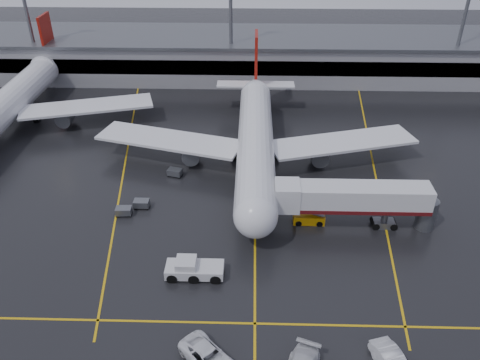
{
  "coord_description": "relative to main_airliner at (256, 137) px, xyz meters",
  "views": [
    {
      "loc": [
        -0.57,
        -54.74,
        37.28
      ],
      "look_at": [
        -2.0,
        -2.0,
        4.0
      ],
      "focal_mm": 36.38,
      "sensor_mm": 36.0,
      "label": 1
    }
  ],
  "objects": [
    {
      "name": "light_mast_left",
      "position": [
        -45.0,
        32.3,
        10.27
      ],
      "size": [
        3.0,
        1.2,
        25.45
      ],
      "color": "#595B60",
      "rests_on": "ground"
    },
    {
      "name": "ground",
      "position": [
        0.0,
        -9.7,
        -4.21
      ],
      "size": [
        220.0,
        220.0,
        0.0
      ],
      "primitive_type": "plane",
      "color": "black",
      "rests_on": "ground"
    },
    {
      "name": "belt_loader",
      "position": [
        6.76,
        -15.11,
        -3.6
      ],
      "size": [
        3.95,
        1.91,
        2.48
      ],
      "color": "#EC9F09",
      "rests_on": "ground"
    },
    {
      "name": "baggage_cart_b",
      "position": [
        -16.9,
        -14.19,
        -3.58
      ],
      "size": [
        2.06,
        1.4,
        1.12
      ],
      "color": "#595B60",
      "rests_on": "ground"
    },
    {
      "name": "pushback_tractor",
      "position": [
        -6.75,
        -25.08,
        -3.31
      ],
      "size": [
        6.31,
        2.72,
        2.25
      ],
      "color": "silver",
      "rests_on": "ground"
    },
    {
      "name": "main_airliner",
      "position": [
        0.0,
        0.0,
        0.0
      ],
      "size": [
        48.8,
        45.6,
        14.1
      ],
      "color": "silver",
      "rests_on": "ground"
    },
    {
      "name": "apron_line_right",
      "position": [
        18.0,
        0.3,
        -4.2
      ],
      "size": [
        7.57,
        69.64,
        0.02
      ],
      "primitive_type": "cube",
      "rotation": [
        0.0,
        0.0,
        -0.1
      ],
      "color": "gold",
      "rests_on": "ground"
    },
    {
      "name": "apron_line_centre",
      "position": [
        0.0,
        -9.7,
        -4.2
      ],
      "size": [
        0.25,
        90.0,
        0.02
      ],
      "primitive_type": "cube",
      "color": "gold",
      "rests_on": "ground"
    },
    {
      "name": "light_mast_right",
      "position": [
        40.0,
        32.3,
        10.27
      ],
      "size": [
        3.0,
        1.2,
        25.45
      ],
      "color": "#595B60",
      "rests_on": "ground"
    },
    {
      "name": "terminal",
      "position": [
        0.0,
        38.23,
        0.11
      ],
      "size": [
        122.0,
        19.0,
        8.6
      ],
      "color": "gray",
      "rests_on": "ground"
    },
    {
      "name": "apron_line_stop",
      "position": [
        0.0,
        -31.7,
        -4.2
      ],
      "size": [
        60.0,
        0.25,
        0.02
      ],
      "primitive_type": "cube",
      "color": "gold",
      "rests_on": "ground"
    },
    {
      "name": "service_van_a",
      "position": [
        -4.16,
        -36.38,
        -3.37
      ],
      "size": [
        6.21,
        6.31,
        1.69
      ],
      "primitive_type": "imported",
      "rotation": [
        0.0,
        0.0,
        0.76
      ],
      "color": "white",
      "rests_on": "ground"
    },
    {
      "name": "light_mast_mid",
      "position": [
        -5.0,
        32.3,
        10.27
      ],
      "size": [
        3.0,
        1.2,
        25.45
      ],
      "color": "#595B60",
      "rests_on": "ground"
    },
    {
      "name": "apron_line_left",
      "position": [
        -20.0,
        0.3,
        -4.2
      ],
      "size": [
        9.99,
        69.35,
        0.02
      ],
      "primitive_type": "cube",
      "rotation": [
        0.0,
        0.0,
        0.14
      ],
      "color": "gold",
      "rests_on": "ground"
    },
    {
      "name": "baggage_cart_a",
      "position": [
        -14.93,
        -12.48,
        -3.58
      ],
      "size": [
        2.02,
        1.33,
        1.12
      ],
      "color": "#595B60",
      "rests_on": "ground"
    },
    {
      "name": "baggage_cart_c",
      "position": [
        -11.67,
        -4.46,
        -3.58
      ],
      "size": [
        2.27,
        1.77,
        1.12
      ],
      "color": "#595B60",
      "rests_on": "ground"
    },
    {
      "name": "second_airliner",
      "position": [
        -42.0,
        12.0,
        0.0
      ],
      "size": [
        48.8,
        45.6,
        14.1
      ],
      "color": "silver",
      "rests_on": "ground"
    },
    {
      "name": "jet_bridge",
      "position": [
        11.87,
        -15.7,
        -0.28
      ],
      "size": [
        19.9,
        3.4,
        6.05
      ],
      "color": "silver",
      "rests_on": "ground"
    }
  ]
}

